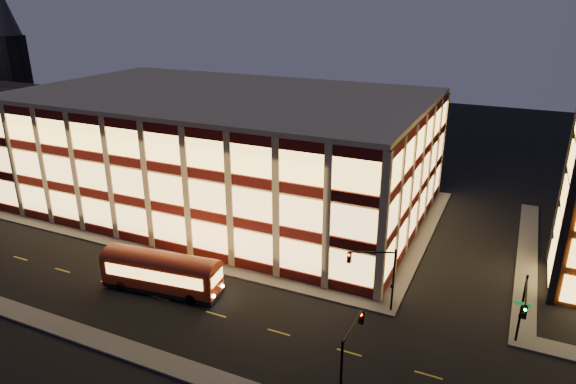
% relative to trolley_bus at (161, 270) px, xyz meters
% --- Properties ---
extents(ground, '(200.00, 200.00, 0.00)m').
position_rel_trolley_bus_xyz_m(ground, '(-3.45, 4.75, -2.10)').
color(ground, black).
rests_on(ground, ground).
extents(sidewalk_office_south, '(54.00, 2.00, 0.15)m').
position_rel_trolley_bus_xyz_m(sidewalk_office_south, '(-6.45, 5.75, -2.03)').
color(sidewalk_office_south, '#514F4C').
rests_on(sidewalk_office_south, ground).
extents(sidewalk_office_east, '(2.00, 30.00, 0.15)m').
position_rel_trolley_bus_xyz_m(sidewalk_office_east, '(19.55, 21.75, -2.03)').
color(sidewalk_office_east, '#514F4C').
rests_on(sidewalk_office_east, ground).
extents(sidewalk_tower_west, '(2.00, 30.00, 0.15)m').
position_rel_trolley_bus_xyz_m(sidewalk_tower_west, '(30.55, 21.75, -2.03)').
color(sidewalk_tower_west, '#514F4C').
rests_on(sidewalk_tower_west, ground).
extents(sidewalk_near, '(100.00, 2.00, 0.15)m').
position_rel_trolley_bus_xyz_m(sidewalk_near, '(-3.45, -8.25, -2.03)').
color(sidewalk_near, '#514F4C').
rests_on(sidewalk_near, ground).
extents(office_building, '(50.45, 30.45, 14.50)m').
position_rel_trolley_bus_xyz_m(office_building, '(-6.37, 21.66, 5.14)').
color(office_building, tan).
rests_on(office_building, ground).
extents(church_tower, '(5.00, 5.00, 18.00)m').
position_rel_trolley_bus_xyz_m(church_tower, '(-73.45, 44.75, 6.90)').
color(church_tower, '#2D2621').
rests_on(church_tower, ground).
extents(church_spire, '(6.00, 6.00, 10.00)m').
position_rel_trolley_bus_xyz_m(church_spire, '(-73.45, 44.75, 20.90)').
color(church_spire, '#4C473F').
rests_on(church_spire, church_tower).
extents(traffic_signal_far, '(3.79, 1.87, 6.00)m').
position_rel_trolley_bus_xyz_m(traffic_signal_far, '(18.76, 4.98, 2.01)').
color(traffic_signal_far, black).
rests_on(traffic_signal_far, ground).
extents(traffic_signal_right, '(1.20, 4.37, 6.00)m').
position_rel_trolley_bus_xyz_m(traffic_signal_right, '(30.05, 4.12, 2.00)').
color(traffic_signal_right, black).
rests_on(traffic_signal_right, ground).
extents(traffic_signal_near, '(0.32, 4.45, 6.00)m').
position_rel_trolley_bus_xyz_m(traffic_signal_near, '(20.05, -6.28, 2.02)').
color(traffic_signal_near, black).
rests_on(traffic_signal_near, ground).
extents(trolley_bus, '(11.46, 4.09, 3.80)m').
position_rel_trolley_bus_xyz_m(trolley_bus, '(0.00, 0.00, 0.00)').
color(trolley_bus, maroon).
rests_on(trolley_bus, ground).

